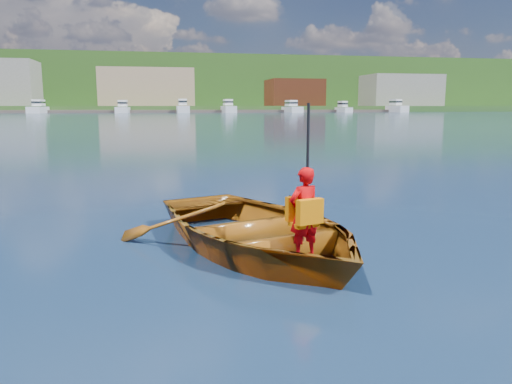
{
  "coord_description": "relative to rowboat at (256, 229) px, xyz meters",
  "views": [
    {
      "loc": [
        -1.6,
        -6.03,
        1.93
      ],
      "look_at": [
        -0.35,
        0.44,
        0.8
      ],
      "focal_mm": 35.0,
      "sensor_mm": 36.0,
      "label": 1
    }
  ],
  "objects": [
    {
      "name": "marina_yachts",
      "position": [
        -4.45,
        142.88,
        1.12
      ],
      "size": [
        144.26,
        13.38,
        4.35
      ],
      "color": "white",
      "rests_on": "ground"
    },
    {
      "name": "shoreline",
      "position": [
        0.35,
        236.17,
        10.03
      ],
      "size": [
        400.0,
        140.0,
        22.0
      ],
      "color": "#3E5523",
      "rests_on": "ground"
    },
    {
      "name": "dock",
      "position": [
        -2.33,
        147.56,
        0.11
      ],
      "size": [
        160.02,
        5.15,
        0.8
      ],
      "color": "#52463E",
      "rests_on": "ground"
    },
    {
      "name": "ground",
      "position": [
        0.35,
        -0.44,
        -0.29
      ],
      "size": [
        600.0,
        600.0,
        0.0
      ],
      "color": "#0F2340",
      "rests_on": "ground"
    },
    {
      "name": "child_paddler",
      "position": [
        0.44,
        -0.8,
        0.38
      ],
      "size": [
        0.47,
        0.43,
        1.87
      ],
      "color": "#C40307",
      "rests_on": "ground"
    },
    {
      "name": "rowboat",
      "position": [
        0.0,
        0.0,
        0.0
      ],
      "size": [
        4.22,
        4.97,
        0.87
      ],
      "color": "brown",
      "rests_on": "ground"
    },
    {
      "name": "waterfront_buildings",
      "position": [
        -7.39,
        164.56,
        7.46
      ],
      "size": [
        202.0,
        16.0,
        14.0
      ],
      "color": "brown",
      "rests_on": "ground"
    },
    {
      "name": "hillside_trees",
      "position": [
        6.57,
        238.36,
        18.18
      ],
      "size": [
        299.95,
        85.41,
        27.24
      ],
      "color": "#382314",
      "rests_on": "ground"
    }
  ]
}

